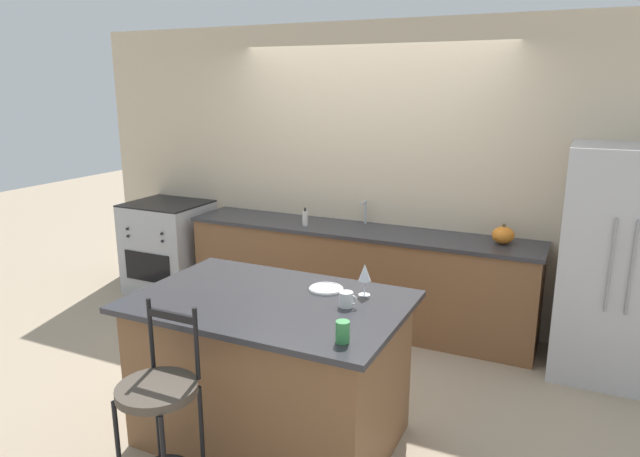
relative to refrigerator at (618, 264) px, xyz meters
name	(u,v)px	position (x,y,z in m)	size (l,w,h in m)	color
ground_plane	(341,335)	(-2.09, -0.27, -0.87)	(18.00, 18.00, 0.00)	tan
wall_back	(370,174)	(-2.09, 0.38, 0.48)	(6.00, 0.07, 2.70)	beige
back_counter	(357,275)	(-2.09, 0.08, -0.42)	(3.23, 0.62, 0.90)	brown
sink_faucet	(365,209)	(-2.09, 0.27, 0.17)	(0.02, 0.13, 0.22)	#ADAFB5
kitchen_island	(271,369)	(-1.91, -1.81, -0.41)	(1.61, 1.07, 0.92)	brown
refrigerator	(618,264)	(0.00, 0.00, 0.00)	(0.80, 0.74, 1.74)	#BCBCC1
oven_range	(170,247)	(-4.20, 0.01, -0.39)	(0.79, 0.71, 0.96)	#ADAFB5
bar_stool_near	(160,408)	(-2.09, -2.60, -0.28)	(0.40, 0.40, 1.10)	black
dinner_plate	(326,289)	(-1.66, -1.53, 0.06)	(0.21, 0.21, 0.02)	white
wine_glass	(365,273)	(-1.42, -1.51, 0.19)	(0.08, 0.08, 0.20)	white
coffee_mug	(346,299)	(-1.44, -1.73, 0.10)	(0.11, 0.08, 0.09)	white
tumbler_cup	(343,332)	(-1.28, -2.16, 0.11)	(0.07, 0.07, 0.11)	#3D934C
pumpkin_decoration	(503,235)	(-0.84, 0.11, 0.10)	(0.18, 0.18, 0.16)	orange
soap_bottle	(305,218)	(-2.56, -0.04, 0.10)	(0.05, 0.05, 0.17)	silver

